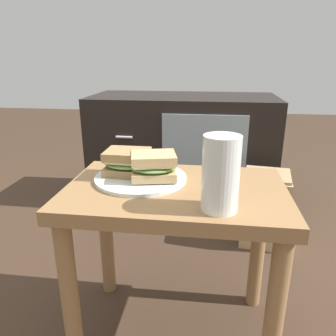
% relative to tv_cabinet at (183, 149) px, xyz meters
% --- Properties ---
extents(ground_plane, '(8.00, 8.00, 0.00)m').
position_rel_tv_cabinet_xyz_m(ground_plane, '(0.06, -0.95, -0.29)').
color(ground_plane, '#3D2B1E').
extents(side_table, '(0.56, 0.36, 0.46)m').
position_rel_tv_cabinet_xyz_m(side_table, '(0.06, -0.95, 0.08)').
color(side_table, olive).
rests_on(side_table, ground).
extents(tv_cabinet, '(0.96, 0.46, 0.58)m').
position_rel_tv_cabinet_xyz_m(tv_cabinet, '(0.00, 0.00, 0.00)').
color(tv_cabinet, black).
rests_on(tv_cabinet, ground).
extents(plate, '(0.25, 0.25, 0.01)m').
position_rel_tv_cabinet_xyz_m(plate, '(-0.04, -0.91, 0.17)').
color(plate, silver).
rests_on(plate, side_table).
extents(sandwich_front, '(0.13, 0.11, 0.07)m').
position_rel_tv_cabinet_xyz_m(sandwich_front, '(-0.07, -0.89, 0.21)').
color(sandwich_front, '#9E7A4C').
rests_on(sandwich_front, plate).
extents(sandwich_back, '(0.14, 0.12, 0.07)m').
position_rel_tv_cabinet_xyz_m(sandwich_back, '(0.00, -0.92, 0.22)').
color(sandwich_back, tan).
rests_on(sandwich_back, plate).
extents(beer_glass, '(0.08, 0.08, 0.16)m').
position_rel_tv_cabinet_xyz_m(beer_glass, '(0.17, -1.06, 0.25)').
color(beer_glass, silver).
rests_on(beer_glass, side_table).
extents(paper_bag, '(0.21, 0.18, 0.33)m').
position_rel_tv_cabinet_xyz_m(paper_bag, '(0.39, -0.42, -0.13)').
color(paper_bag, tan).
rests_on(paper_bag, ground).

